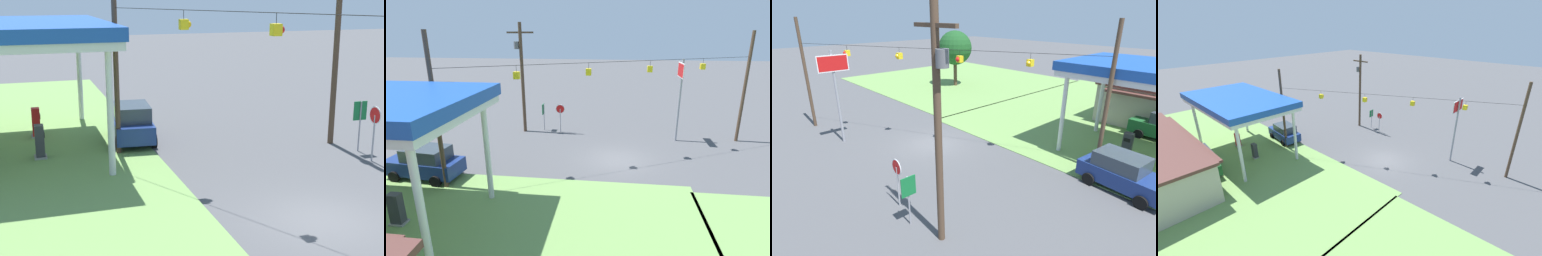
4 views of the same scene
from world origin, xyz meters
The scene contains 10 objects.
ground_plane centered at (0.00, 0.00, 0.00)m, with size 160.00×160.00×0.00m, color #4C4C4F.
grass_verge_opposite_corner centered at (-16.00, 16.00, 0.02)m, with size 24.00×24.00×0.04m, color #6B934C.
fuel_pump_near centered at (9.93, 8.52, 0.74)m, with size 0.71×0.56×1.56m.
car_at_pumps_front centered at (11.42, 4.01, 0.99)m, with size 4.57×2.41×1.95m.
stop_sign_roadside centered at (4.91, -5.51, 1.81)m, with size 0.80×0.08×2.50m.
stop_sign_overhead centered at (-4.68, -4.49, 4.60)m, with size 0.22×2.06×6.51m.
route_sign centered at (6.48, -5.87, 1.71)m, with size 0.10×0.70×2.40m.
utility_pole_main centered at (8.12, -5.39, 5.15)m, with size 2.20×0.44×9.19m.
signal_span_gantry centered at (0.00, -0.01, 4.67)m, with size 19.46×10.24×8.55m.
tree_west_verge centered at (-13.37, 13.49, 4.77)m, with size 4.18×4.18×6.88m.
Camera 3 is at (16.16, -11.35, 8.71)m, focal length 28.00 mm.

